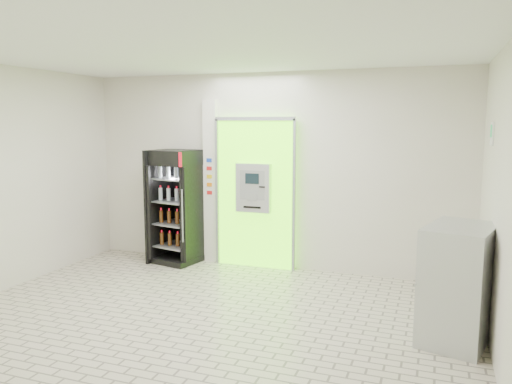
% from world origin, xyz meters
% --- Properties ---
extents(ground, '(6.00, 6.00, 0.00)m').
position_xyz_m(ground, '(0.00, 0.00, 0.00)').
color(ground, '#BDAF9D').
rests_on(ground, ground).
extents(room_shell, '(6.00, 6.00, 6.00)m').
position_xyz_m(room_shell, '(0.00, 0.00, 1.84)').
color(room_shell, silver).
rests_on(room_shell, ground).
extents(atm_assembly, '(1.30, 0.24, 2.33)m').
position_xyz_m(atm_assembly, '(-0.20, 2.41, 1.17)').
color(atm_assembly, '#60EE0F').
rests_on(atm_assembly, ground).
extents(pillar, '(0.22, 0.11, 2.60)m').
position_xyz_m(pillar, '(-0.98, 2.45, 1.30)').
color(pillar, silver).
rests_on(pillar, ground).
extents(beverage_cooler, '(0.79, 0.75, 1.81)m').
position_xyz_m(beverage_cooler, '(-1.48, 2.20, 0.87)').
color(beverage_cooler, black).
rests_on(beverage_cooler, ground).
extents(steel_cabinet, '(0.83, 1.03, 1.21)m').
position_xyz_m(steel_cabinet, '(2.69, 0.57, 0.60)').
color(steel_cabinet, '#B1B4B9').
rests_on(steel_cabinet, ground).
extents(exit_sign, '(0.02, 0.22, 0.26)m').
position_xyz_m(exit_sign, '(2.99, 1.40, 2.12)').
color(exit_sign, white).
rests_on(exit_sign, room_shell).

